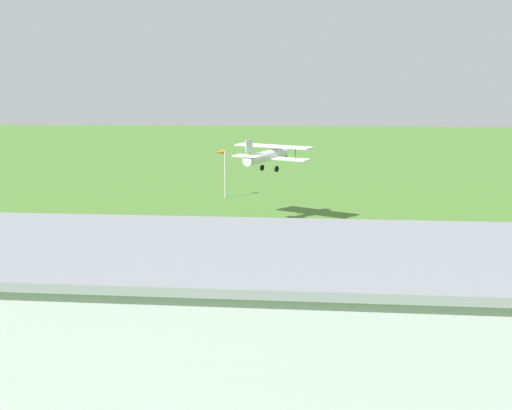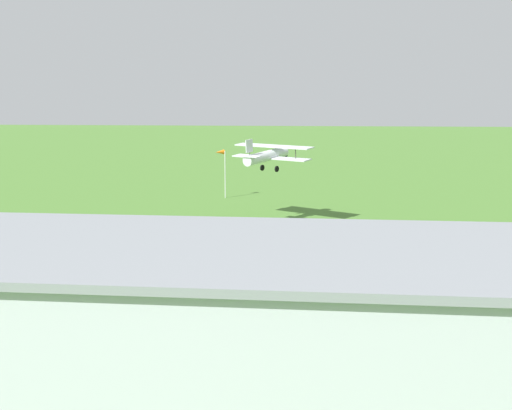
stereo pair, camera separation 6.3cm
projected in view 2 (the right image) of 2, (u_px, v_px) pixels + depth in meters
ground_plane at (263, 228)px, 66.75m from camera, size 400.00×400.00×0.00m
hangar at (214, 324)px, 28.89m from camera, size 37.38×13.48×7.34m
biplane at (268, 155)px, 68.73m from camera, size 9.06×7.93×3.64m
person_walking_on_apron at (6, 286)px, 44.17m from camera, size 0.49×0.49×1.66m
windsock at (221, 156)px, 84.87m from camera, size 1.44×1.32×6.36m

